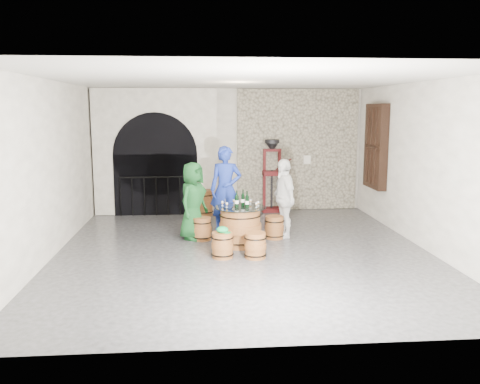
{
  "coord_description": "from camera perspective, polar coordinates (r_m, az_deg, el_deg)",
  "views": [
    {
      "loc": [
        -0.83,
        -9.36,
        2.67
      ],
      "look_at": [
        -0.01,
        0.52,
        1.05
      ],
      "focal_mm": 38.0,
      "sensor_mm": 36.0,
      "label": 1
    }
  ],
  "objects": [
    {
      "name": "barrel_stool_near_left",
      "position": [
        9.25,
        -1.98,
        -5.99
      ],
      "size": [
        0.41,
        0.41,
        0.47
      ],
      "color": "brown",
      "rests_on": "ground"
    },
    {
      "name": "tasting_glass_e",
      "position": [
        9.88,
        1.84,
        -1.47
      ],
      "size": [
        0.05,
        0.05,
        0.1
      ],
      "primitive_type": null,
      "color": "#B47023",
      "rests_on": "barrel_table"
    },
    {
      "name": "side_barrel",
      "position": [
        12.92,
        -4.1,
        -1.21
      ],
      "size": [
        0.49,
        0.49,
        0.65
      ],
      "rotation": [
        0.0,
        0.0,
        -0.11
      ],
      "color": "brown",
      "rests_on": "ground"
    },
    {
      "name": "stone_facing_panel",
      "position": [
        13.6,
        6.44,
        4.71
      ],
      "size": [
        3.2,
        0.12,
        3.18
      ],
      "primitive_type": "cube",
      "color": "#ABA288",
      "rests_on": "ground"
    },
    {
      "name": "wall_front",
      "position": [
        5.53,
        4.0,
        -1.9
      ],
      "size": [
        8.0,
        0.0,
        8.0
      ],
      "primitive_type": "plane",
      "rotation": [
        -1.57,
        0.0,
        0.0
      ],
      "color": "silver",
      "rests_on": "ground"
    },
    {
      "name": "person_green",
      "position": [
        10.51,
        -5.29,
        -1.0
      ],
      "size": [
        0.85,
        0.94,
        1.61
      ],
      "primitive_type": "imported",
      "rotation": [
        0.0,
        0.0,
        1.01
      ],
      "color": "#13441C",
      "rests_on": "ground"
    },
    {
      "name": "barrel_stool_right",
      "position": [
        10.63,
        3.88,
        -3.99
      ],
      "size": [
        0.41,
        0.41,
        0.47
      ],
      "color": "brown",
      "rests_on": "ground"
    },
    {
      "name": "wine_bottle_center",
      "position": [
        9.84,
        0.8,
        -1.02
      ],
      "size": [
        0.08,
        0.08,
        0.32
      ],
      "color": "black",
      "rests_on": "barrel_table"
    },
    {
      "name": "wine_bottle_right",
      "position": [
        10.04,
        0.34,
        -0.81
      ],
      "size": [
        0.08,
        0.08,
        0.32
      ],
      "color": "black",
      "rests_on": "barrel_table"
    },
    {
      "name": "barrel_stool_far",
      "position": [
        10.91,
        -1.19,
        -3.62
      ],
      "size": [
        0.41,
        0.41,
        0.47
      ],
      "color": "brown",
      "rests_on": "ground"
    },
    {
      "name": "barrel_table",
      "position": [
        10.03,
        0.03,
        -3.88
      ],
      "size": [
        1.01,
        1.01,
        0.78
      ],
      "color": "brown",
      "rests_on": "ground"
    },
    {
      "name": "wine_bottle_left",
      "position": [
        9.9,
        -0.36,
        -0.95
      ],
      "size": [
        0.08,
        0.08,
        0.32
      ],
      "color": "black",
      "rests_on": "barrel_table"
    },
    {
      "name": "green_cap",
      "position": [
        9.18,
        -1.97,
        -4.27
      ],
      "size": [
        0.26,
        0.21,
        0.12
      ],
      "color": "#0C8C3F",
      "rests_on": "barrel_stool_near_left"
    },
    {
      "name": "barrel_stool_left",
      "position": [
        10.51,
        -4.3,
        -4.14
      ],
      "size": [
        0.41,
        0.41,
        0.47
      ],
      "color": "brown",
      "rests_on": "ground"
    },
    {
      "name": "arched_opening",
      "position": [
        13.19,
        -9.41,
        4.42
      ],
      "size": [
        3.1,
        0.6,
        3.19
      ],
      "color": "silver",
      "rests_on": "ground"
    },
    {
      "name": "wall_back",
      "position": [
        13.43,
        -1.19,
        4.7
      ],
      "size": [
        8.0,
        0.0,
        8.0
      ],
      "primitive_type": "plane",
      "rotation": [
        1.57,
        0.0,
        0.0
      ],
      "color": "silver",
      "rests_on": "ground"
    },
    {
      "name": "wall_right",
      "position": [
        10.37,
        19.99,
        2.8
      ],
      "size": [
        0.0,
        8.0,
        8.0
      ],
      "primitive_type": "plane",
      "rotation": [
        1.57,
        0.0,
        -1.57
      ],
      "color": "silver",
      "rests_on": "ground"
    },
    {
      "name": "tasting_glass_b",
      "position": [
        10.02,
        2.05,
        -1.32
      ],
      "size": [
        0.05,
        0.05,
        0.1
      ],
      "primitive_type": null,
      "color": "#B47023",
      "rests_on": "barrel_table"
    },
    {
      "name": "wall_left",
      "position": [
        9.79,
        -20.55,
        2.41
      ],
      "size": [
        0.0,
        8.0,
        8.0
      ],
      "primitive_type": "plane",
      "rotation": [
        1.57,
        0.0,
        1.57
      ],
      "color": "silver",
      "rests_on": "ground"
    },
    {
      "name": "tasting_glass_c",
      "position": [
        10.21,
        -0.69,
        -1.11
      ],
      "size": [
        0.05,
        0.05,
        0.1
      ],
      "primitive_type": null,
      "color": "#B47023",
      "rests_on": "barrel_table"
    },
    {
      "name": "person_white",
      "position": [
        10.67,
        4.93,
        -0.69
      ],
      "size": [
        0.59,
        1.03,
        1.66
      ],
      "primitive_type": "imported",
      "rotation": [
        0.0,
        0.0,
        -1.37
      ],
      "color": "white",
      "rests_on": "ground"
    },
    {
      "name": "ground",
      "position": [
        9.77,
        0.32,
        -6.58
      ],
      "size": [
        8.0,
        8.0,
        0.0
      ],
      "primitive_type": "plane",
      "color": "#2D2D2F",
      "rests_on": "ground"
    },
    {
      "name": "control_box",
      "position": [
        13.6,
        7.52,
        3.63
      ],
      "size": [
        0.18,
        0.1,
        0.22
      ],
      "primitive_type": "cube",
      "color": "silver",
      "rests_on": "wall_back"
    },
    {
      "name": "tasting_glass_f",
      "position": [
        10.03,
        -1.99,
        -1.3
      ],
      "size": [
        0.05,
        0.05,
        0.1
      ],
      "primitive_type": null,
      "color": "#B47023",
      "rests_on": "barrel_table"
    },
    {
      "name": "barrel_stool_near_right",
      "position": [
        9.24,
        1.73,
        -6.02
      ],
      "size": [
        0.41,
        0.41,
        0.47
      ],
      "color": "brown",
      "rests_on": "ground"
    },
    {
      "name": "corking_press",
      "position": [
        13.3,
        3.6,
        2.48
      ],
      "size": [
        0.79,
        0.44,
        1.89
      ],
      "rotation": [
        0.0,
        0.0,
        0.05
      ],
      "color": "#440B0C",
      "rests_on": "ground"
    },
    {
      "name": "tasting_glass_a",
      "position": [
        9.88,
        -1.49,
        -1.46
      ],
      "size": [
        0.05,
        0.05,
        0.1
      ],
      "primitive_type": null,
      "color": "#B47023",
      "rests_on": "barrel_table"
    },
    {
      "name": "tasting_glass_d",
      "position": [
        10.23,
        1.17,
        -1.09
      ],
      "size": [
        0.05,
        0.05,
        0.1
      ],
      "primitive_type": null,
      "color": "#B47023",
      "rests_on": "barrel_table"
    },
    {
      "name": "shuttered_window",
      "position": [
        12.52,
        14.97,
        4.98
      ],
      "size": [
        0.23,
        1.1,
        2.0
      ],
      "color": "black",
      "rests_on": "wall_right"
    },
    {
      "name": "person_blue",
      "position": [
        11.1,
        -1.61,
        0.32
      ],
      "size": [
        0.73,
        0.52,
        1.89
      ],
      "primitive_type": "imported",
      "rotation": [
        0.0,
        0.0,
        -0.11
      ],
      "color": "#1B3199",
      "rests_on": "ground"
    },
    {
      "name": "ceiling",
      "position": [
        9.41,
        0.34,
        12.5
      ],
      "size": [
        8.0,
        8.0,
        0.0
      ],
      "primitive_type": "plane",
      "rotation": [
        3.14,
        0.0,
        0.0
      ],
      "color": "beige",
      "rests_on": "wall_back"
    }
  ]
}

